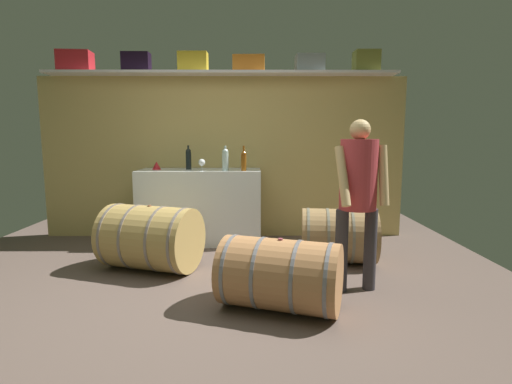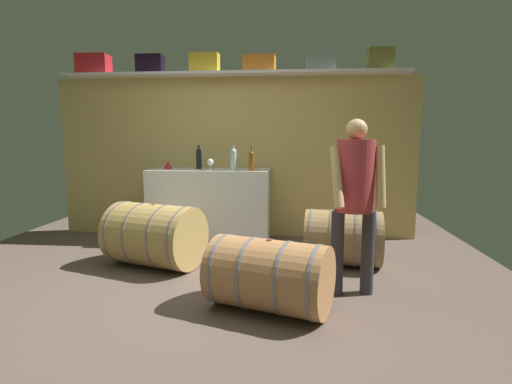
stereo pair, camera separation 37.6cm
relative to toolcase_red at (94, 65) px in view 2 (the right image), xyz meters
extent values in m
cube|color=brown|center=(1.85, -1.48, -2.30)|extent=(6.02, 7.56, 0.02)
cube|color=tan|center=(1.85, 0.15, -1.23)|extent=(4.82, 0.10, 2.13)
cube|color=silver|center=(1.85, 0.00, -0.14)|extent=(4.44, 0.40, 0.03)
cube|color=red|center=(0.00, 0.00, 0.00)|extent=(0.42, 0.30, 0.26)
cube|color=black|center=(0.77, 0.00, -0.01)|extent=(0.34, 0.19, 0.24)
cube|color=yellow|center=(1.49, 0.00, -0.01)|extent=(0.37, 0.20, 0.25)
cube|color=orange|center=(2.20, 0.00, -0.03)|extent=(0.41, 0.28, 0.20)
cube|color=gray|center=(2.97, 0.00, -0.02)|extent=(0.36, 0.29, 0.21)
cube|color=olive|center=(3.69, 0.00, 0.00)|extent=(0.31, 0.25, 0.27)
cube|color=white|center=(1.58, -0.21, -1.82)|extent=(1.53, 0.60, 0.94)
cylinder|color=black|center=(1.43, -0.19, -1.24)|extent=(0.07, 0.07, 0.22)
sphere|color=black|center=(1.43, -0.19, -1.12)|extent=(0.07, 0.07, 0.07)
cylinder|color=black|center=(1.43, -0.19, -1.08)|extent=(0.02, 0.02, 0.07)
cylinder|color=#AFC7C1|center=(1.91, -0.40, -1.25)|extent=(0.08, 0.08, 0.22)
sphere|color=#AFC7C1|center=(1.91, -0.40, -1.12)|extent=(0.08, 0.08, 0.08)
cylinder|color=#AFC7C1|center=(1.91, -0.40, -1.08)|extent=(0.03, 0.03, 0.06)
cylinder|color=brown|center=(2.14, -0.42, -1.26)|extent=(0.07, 0.07, 0.20)
sphere|color=brown|center=(2.14, -0.42, -1.15)|extent=(0.06, 0.06, 0.06)
cylinder|color=brown|center=(2.14, -0.42, -1.09)|extent=(0.02, 0.02, 0.09)
cylinder|color=white|center=(1.63, -0.42, -1.35)|extent=(0.08, 0.08, 0.00)
cylinder|color=white|center=(1.63, -0.42, -1.32)|extent=(0.01, 0.01, 0.07)
sphere|color=white|center=(1.63, -0.42, -1.25)|extent=(0.08, 0.08, 0.08)
sphere|color=maroon|center=(1.63, -0.42, -1.26)|extent=(0.05, 0.05, 0.05)
cone|color=red|center=(1.03, -0.19, -1.30)|extent=(0.11, 0.11, 0.10)
cylinder|color=#B07849|center=(2.46, -2.24, -2.01)|extent=(1.05, 0.82, 0.56)
cylinder|color=slate|center=(2.10, -2.12, -2.01)|extent=(0.21, 0.55, 0.57)
cylinder|color=slate|center=(2.32, -2.19, -2.01)|extent=(0.21, 0.55, 0.57)
cylinder|color=slate|center=(2.60, -2.29, -2.01)|extent=(0.21, 0.55, 0.57)
cylinder|color=slate|center=(2.83, -2.36, -2.01)|extent=(0.21, 0.55, 0.57)
cylinder|color=#964150|center=(2.46, -2.24, -1.73)|extent=(0.04, 0.04, 0.01)
cylinder|color=tan|center=(1.21, -1.27, -1.96)|extent=(1.08, 0.91, 0.65)
cylinder|color=gray|center=(0.84, -1.15, -1.96)|extent=(0.24, 0.64, 0.66)
cylinder|color=gray|center=(1.07, -1.23, -1.96)|extent=(0.24, 0.64, 0.66)
cylinder|color=gray|center=(1.35, -1.32, -1.96)|extent=(0.24, 0.64, 0.66)
cylinder|color=gray|center=(1.57, -1.40, -1.96)|extent=(0.24, 0.64, 0.66)
cylinder|color=brown|center=(1.21, -1.27, -1.63)|extent=(0.04, 0.04, 0.01)
cylinder|color=#987749|center=(3.17, -1.06, -2.00)|extent=(0.84, 0.66, 0.58)
cylinder|color=slate|center=(2.84, -1.03, -2.00)|extent=(0.09, 0.59, 0.59)
cylinder|color=slate|center=(3.05, -1.05, -2.00)|extent=(0.09, 0.59, 0.59)
cylinder|color=slate|center=(3.30, -1.08, -2.00)|extent=(0.09, 0.59, 0.59)
cylinder|color=slate|center=(3.50, -1.10, -2.00)|extent=(0.09, 0.59, 0.59)
cylinder|color=brown|center=(3.17, -1.06, -1.70)|extent=(0.04, 0.04, 0.01)
cylinder|color=#332F34|center=(3.02, -1.87, -1.93)|extent=(0.11, 0.11, 0.73)
cylinder|color=#332F34|center=(3.29, -1.83, -1.93)|extent=(0.11, 0.11, 0.73)
cylinder|color=#B4363B|center=(3.15, -1.85, -1.26)|extent=(0.32, 0.32, 0.60)
sphere|color=tan|center=(3.15, -1.85, -0.88)|extent=(0.17, 0.17, 0.17)
cylinder|color=tan|center=(2.99, -1.97, -1.26)|extent=(0.12, 0.27, 0.50)
cylinder|color=tan|center=(3.35, -1.91, -1.26)|extent=(0.10, 0.17, 0.51)
camera|label=1|loc=(2.25, -5.22, -0.94)|focal=27.87mm
camera|label=2|loc=(2.63, -5.21, -0.94)|focal=27.87mm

